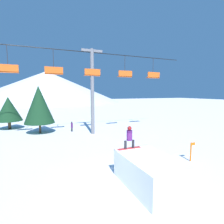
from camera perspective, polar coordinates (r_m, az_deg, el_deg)
The scene contains 9 objects.
ground_plane at distance 9.95m, azimuth 5.25°, elevation -22.51°, with size 220.00×220.00×0.00m, color white.
mountain_ridge at distance 92.85m, azimuth -20.43°, elevation 7.74°, with size 70.99×70.99×15.13m.
snow_ramp at distance 9.61m, azimuth 12.02°, elevation -18.56°, with size 2.26×3.80×1.54m.
snowboarder at distance 10.28m, azimuth 5.70°, elevation -8.26°, with size 1.45×0.33×1.33m.
chairlift at distance 20.05m, azimuth -6.44°, elevation 9.68°, with size 24.10×0.44×9.60m.
pine_tree_near at distance 22.00m, azimuth -22.75°, elevation 2.23°, with size 3.42×3.42×5.57m.
pine_tree_far at distance 26.43m, azimuth -30.72°, elevation 0.84°, with size 3.27×3.27×4.23m.
trail_marker at distance 13.68m, azimuth 24.40°, elevation -11.53°, with size 0.41×0.10×1.34m.
distant_skier at distance 22.12m, azimuth -12.97°, elevation -4.52°, with size 0.24×0.24×1.23m.
Camera 1 is at (-4.13, -7.66, 4.81)m, focal length 28.00 mm.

